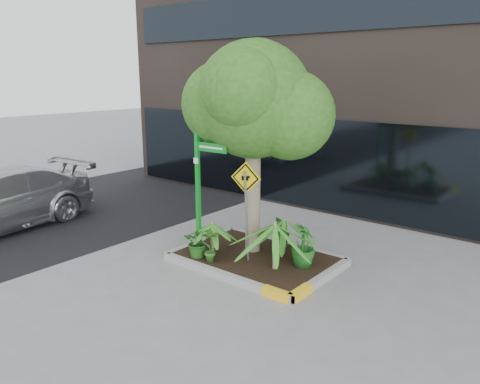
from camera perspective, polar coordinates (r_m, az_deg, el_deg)
The scene contains 13 objects.
ground at distance 10.02m, azimuth -0.01°, elevation -8.78°, with size 80.00×80.00×0.00m, color gray.
asphalt_road at distance 14.76m, azimuth -20.07°, elevation -2.07°, with size 7.00×80.00×0.01m, color black.
planter at distance 10.05m, azimuth 2.01°, elevation -8.09°, with size 3.35×2.36×0.15m.
tree at distance 9.71m, azimuth 1.71°, elevation 11.17°, with size 3.10×2.75×4.66m.
palm_front at distance 9.14m, azimuth 4.29°, elevation -4.03°, with size 1.09×1.09×1.21m.
palm_left at distance 10.04m, azimuth -3.40°, elevation -3.81°, with size 0.80×0.80×0.89m.
palm_back at distance 9.97m, azimuth 5.44°, elevation -3.38°, with size 0.92×0.92×1.02m.
shrub_a at distance 9.93m, azimuth -5.05°, elevation -6.04°, with size 0.61×0.61×0.67m, color #1F5317.
shrub_b at distance 9.49m, azimuth 7.72°, elevation -6.46°, with size 0.48×0.48×0.87m, color #1B5C1C.
shrub_c at distance 9.64m, azimuth -3.61°, elevation -6.45°, with size 0.39×0.39×0.73m, color #2F621E.
shrub_d at distance 10.44m, azimuth 5.19°, elevation -4.85°, with size 0.40×0.40×0.73m, color #1E5F1B.
street_sign_post at distance 9.84m, azimuth -4.72°, elevation 1.45°, with size 0.84×0.83×2.83m.
cattle_sign at distance 9.28m, azimuth 0.76°, elevation -0.40°, with size 0.64×0.22×2.10m.
Camera 1 is at (5.80, -7.18, 3.89)m, focal length 35.00 mm.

